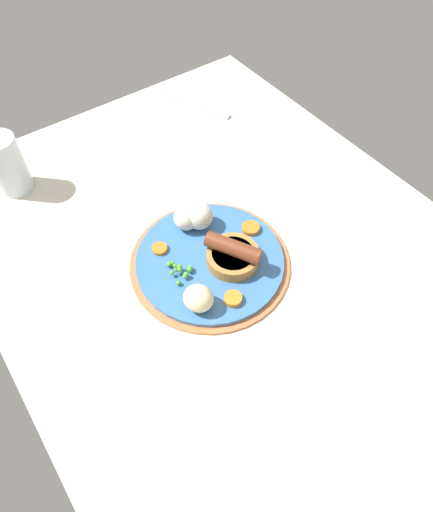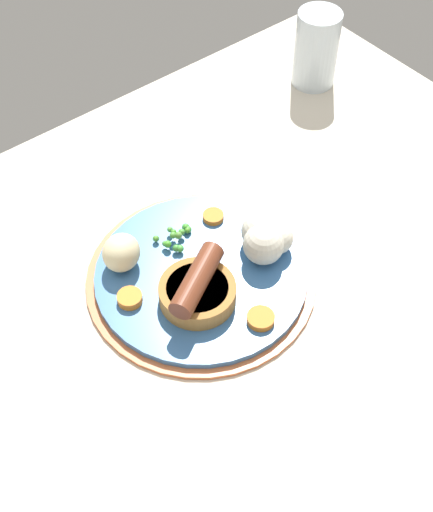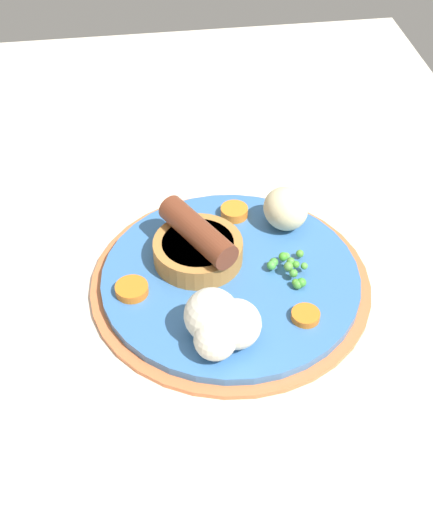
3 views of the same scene
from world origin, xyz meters
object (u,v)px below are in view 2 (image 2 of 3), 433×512
Objects in this scene: dinner_plate at (201,277)px; potato_chunk_0 at (121,253)px; sausage_pudding at (197,289)px; pea_pile at (177,237)px; cauliflower_floret at (265,239)px; carrot_slice_3 at (213,216)px; drinking_glass at (316,49)px; carrot_slice_4 at (261,319)px; carrot_slice_0 at (130,298)px.

potato_chunk_0 reaches higher than dinner_plate.
sausage_pudding is 9.45cm from pea_pile.
dinner_plate is 10.11cm from potato_chunk_0.
cauliflower_floret is 8.62cm from carrot_slice_3.
potato_chunk_0 is at bearing -163.24° from drinking_glass.
pea_pile is 6.02cm from carrot_slice_3.
pea_pile is at bearing 133.12° from cauliflower_floret.
potato_chunk_0 reaches higher than carrot_slice_4.
carrot_slice_4 is at bearing -109.65° from carrot_slice_3.
carrot_slice_0 is (-6.36, 4.75, -1.38)cm from sausage_pudding.
drinking_glass reaches higher than sausage_pudding.
pea_pile reaches higher than carrot_slice_0.
cauliflower_floret is 2.31× the size of carrot_slice_0.
carrot_slice_3 is at bearing 41.96° from dinner_plate.
carrot_slice_0 is at bearing -65.79° from sausage_pudding.
dinner_plate is 8.68× the size of carrot_slice_4.
sausage_pudding is at bearing -150.29° from drinking_glass.
cauliflower_floret is at bearing 46.72° from carrot_slice_4.
carrot_slice_4 reaches higher than carrot_slice_3.
potato_chunk_0 is at bearing -97.09° from sausage_pudding.
carrot_slice_0 reaches higher than carrot_slice_4.
dinner_plate is at bearing -151.85° from drinking_glass.
dinner_plate is at bearing -45.84° from potato_chunk_0.
sausage_pudding is 8.05cm from carrot_slice_4.
cauliflower_floret is 1.39× the size of potato_chunk_0.
drinking_glass is (31.40, 14.35, 4.21)cm from carrot_slice_3.
dinner_plate is at bearing 95.96° from carrot_slice_4.
drinking_glass is at bearing -179.31° from sausage_pudding.
pea_pile is 1.01× the size of potato_chunk_0.
pea_pile is (0.71, 5.82, 1.68)cm from dinner_plate.
dinner_plate is 4.85cm from sausage_pudding.
carrot_slice_0 is at bearing -158.54° from drinking_glass.
carrot_slice_0 is at bearing 166.85° from cauliflower_floret.
pea_pile is 7.62cm from potato_chunk_0.
carrot_slice_0 is at bearing 130.89° from carrot_slice_4.
carrot_slice_0 is at bearing -157.91° from pea_pile.
cauliflower_floret is at bearing -31.40° from potato_chunk_0.
pea_pile is 0.42× the size of drinking_glass.
carrot_slice_4 is at bearing -65.26° from potato_chunk_0.
sausage_pudding reaches higher than carrot_slice_4.
potato_chunk_0 is 1.66× the size of carrot_slice_0.
drinking_glass is (40.85, 23.31, 2.68)cm from sausage_pudding.
drinking_glass is (47.21, 18.56, 4.06)cm from carrot_slice_0.
sausage_pudding reaches higher than dinner_plate.
carrot_slice_4 is 0.27× the size of drinking_glass.
carrot_slice_0 is 15.48cm from carrot_slice_4.
drinking_glass is at bearing 28.15° from dinner_plate.
sausage_pudding reaches higher than potato_chunk_0.
carrot_slice_4 is at bearing 89.48° from sausage_pudding.
cauliflower_floret is 2.53× the size of carrot_slice_3.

